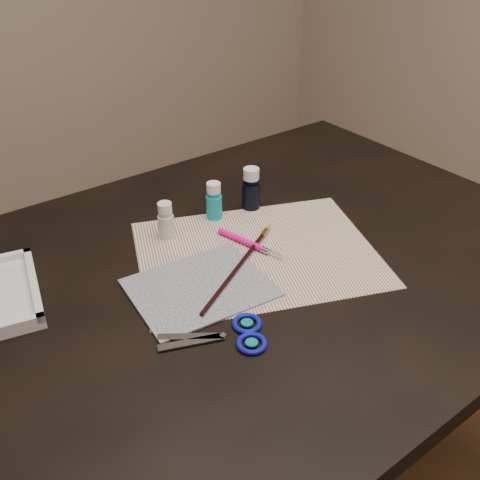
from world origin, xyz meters
TOP-DOWN VIEW (x-y plane):
  - table at (0.00, 0.00)m, footprint 1.30×0.90m
  - paper at (0.04, 0.00)m, footprint 0.54×0.48m
  - canvas at (-0.10, -0.02)m, footprint 0.25×0.21m
  - paint_bottle_white at (-0.06, 0.16)m, footprint 0.04×0.04m
  - paint_bottle_cyan at (0.05, 0.16)m, footprint 0.04×0.04m
  - paint_bottle_navy at (0.14, 0.15)m, footprint 0.04×0.04m
  - paintbrush at (-0.01, -0.01)m, footprint 0.27×0.16m
  - craft_knife at (0.05, 0.03)m, footprint 0.05×0.16m
  - scissors at (-0.16, -0.15)m, footprint 0.21×0.16m

SIDE VIEW (x-z plane):
  - table at x=0.00m, z-range 0.00..0.75m
  - paper at x=0.04m, z-range 0.75..0.75m
  - canvas at x=-0.10m, z-range 0.75..0.76m
  - scissors at x=-0.16m, z-range 0.75..0.76m
  - craft_knife at x=0.05m, z-range 0.75..0.76m
  - paintbrush at x=-0.01m, z-range 0.76..0.76m
  - paint_bottle_white at x=-0.06m, z-range 0.75..0.83m
  - paint_bottle_cyan at x=0.05m, z-range 0.75..0.83m
  - paint_bottle_navy at x=0.14m, z-range 0.75..0.84m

